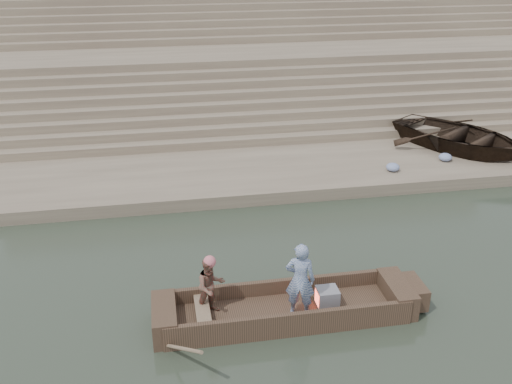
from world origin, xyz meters
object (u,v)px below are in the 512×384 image
object	(u,v)px
television	(327,297)
beached_rowboat	(460,136)
rowing_man	(211,286)
main_rowboat	(284,313)
standing_man	(300,280)

from	to	relation	value
television	beached_rowboat	distance (m)	10.77
beached_rowboat	rowing_man	bearing A→B (deg)	-175.57
main_rowboat	beached_rowboat	xyz separation A→B (m)	(8.18, 7.95, 0.79)
standing_man	rowing_man	distance (m)	1.87
standing_man	television	xyz separation A→B (m)	(0.66, 0.20, -0.65)
rowing_man	main_rowboat	bearing A→B (deg)	-24.95
main_rowboat	television	xyz separation A→B (m)	(0.94, 0.00, 0.31)
rowing_man	beached_rowboat	xyz separation A→B (m)	(9.74, 7.78, 0.02)
main_rowboat	beached_rowboat	distance (m)	11.44
rowing_man	television	distance (m)	2.54
standing_man	rowing_man	size ratio (longest dim) A/B	1.29
rowing_man	beached_rowboat	size ratio (longest dim) A/B	0.27
main_rowboat	television	size ratio (longest dim) A/B	10.87
standing_man	main_rowboat	bearing A→B (deg)	-17.20
main_rowboat	rowing_man	xyz separation A→B (m)	(-1.55, 0.17, 0.77)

